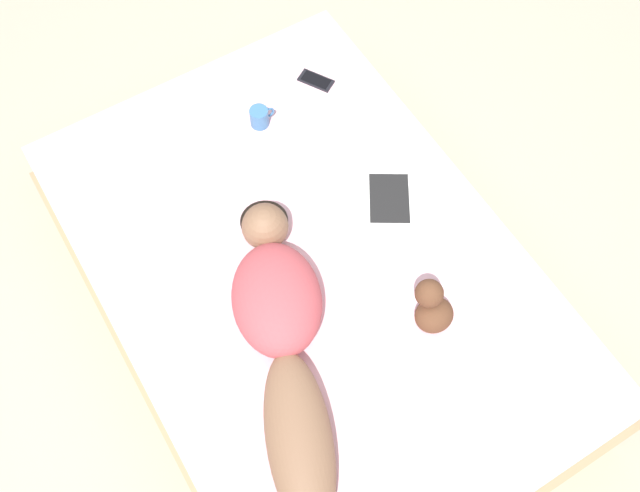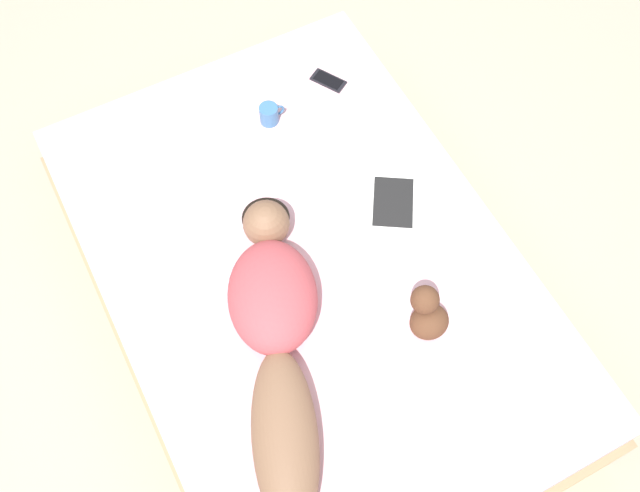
# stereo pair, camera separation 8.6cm
# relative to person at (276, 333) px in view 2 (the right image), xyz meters

# --- Properties ---
(ground_plane) EXTENTS (12.00, 12.00, 0.00)m
(ground_plane) POSITION_rel_person_xyz_m (0.25, 0.22, -0.63)
(ground_plane) COLOR #B7A88E
(bed) EXTENTS (1.57, 2.28, 0.54)m
(bed) POSITION_rel_person_xyz_m (0.25, 0.22, -0.36)
(bed) COLOR tan
(bed) RESTS_ON ground_plane
(person) EXTENTS (0.65, 1.23, 0.19)m
(person) POSITION_rel_person_xyz_m (0.00, 0.00, 0.00)
(person) COLOR brown
(person) RESTS_ON bed
(open_magazine) EXTENTS (0.59, 0.54, 0.01)m
(open_magazine) POSITION_rel_person_xyz_m (0.58, 0.38, -0.09)
(open_magazine) COLOR white
(open_magazine) RESTS_ON bed
(coffee_mug) EXTENTS (0.11, 0.08, 0.09)m
(coffee_mug) POSITION_rel_person_xyz_m (0.42, 0.92, -0.04)
(coffee_mug) COLOR teal
(coffee_mug) RESTS_ON bed
(cell_phone) EXTENTS (0.14, 0.17, 0.01)m
(cell_phone) POSITION_rel_person_xyz_m (0.74, 0.99, -0.08)
(cell_phone) COLOR black
(cell_phone) RESTS_ON bed
(plush_toy) EXTENTS (0.15, 0.17, 0.21)m
(plush_toy) POSITION_rel_person_xyz_m (0.52, -0.19, 0.00)
(plush_toy) COLOR brown
(plush_toy) RESTS_ON bed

